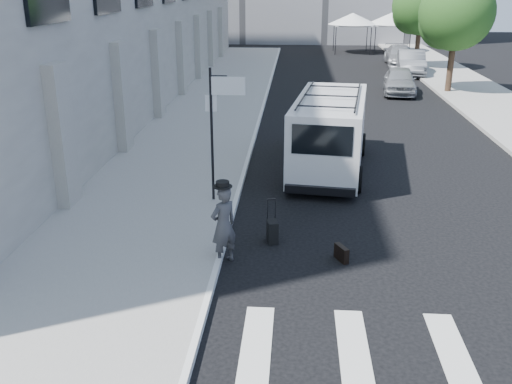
# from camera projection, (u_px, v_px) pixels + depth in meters

# --- Properties ---
(ground) EXTENTS (120.00, 120.00, 0.00)m
(ground) POSITION_uv_depth(u_px,v_px,m) (313.00, 262.00, 12.24)
(ground) COLOR black
(ground) RESTS_ON ground
(sidewalk_left) EXTENTS (4.50, 48.00, 0.15)m
(sidewalk_left) POSITION_uv_depth(u_px,v_px,m) (217.00, 104.00, 27.46)
(sidewalk_left) COLOR gray
(sidewalk_left) RESTS_ON ground
(sidewalk_right) EXTENTS (4.00, 56.00, 0.15)m
(sidewalk_right) POSITION_uv_depth(u_px,v_px,m) (474.00, 93.00, 30.31)
(sidewalk_right) COLOR gray
(sidewalk_right) RESTS_ON ground
(sign_pole) EXTENTS (1.03, 0.07, 3.50)m
(sign_pole) POSITION_uv_depth(u_px,v_px,m) (220.00, 107.00, 14.47)
(sign_pole) COLOR black
(sign_pole) RESTS_ON sidewalk_left
(tree_near) EXTENTS (3.80, 3.83, 6.03)m
(tree_near) POSITION_uv_depth(u_px,v_px,m) (454.00, 16.00, 29.19)
(tree_near) COLOR black
(tree_near) RESTS_ON ground
(tree_far) EXTENTS (3.80, 3.83, 6.03)m
(tree_far) POSITION_uv_depth(u_px,v_px,m) (419.00, 8.00, 37.61)
(tree_far) COLOR black
(tree_far) RESTS_ON ground
(tent_left) EXTENTS (4.00, 4.00, 3.20)m
(tent_left) POSITION_uv_depth(u_px,v_px,m) (353.00, 19.00, 46.55)
(tent_left) COLOR black
(tent_left) RESTS_ON ground
(tent_right) EXTENTS (4.00, 4.00, 3.20)m
(tent_right) POSITION_uv_depth(u_px,v_px,m) (391.00, 19.00, 46.81)
(tent_right) COLOR black
(tent_right) RESTS_ON ground
(businessman) EXTENTS (0.74, 0.73, 1.72)m
(businessman) POSITION_uv_depth(u_px,v_px,m) (223.00, 225.00, 11.94)
(businessman) COLOR #3E3E41
(businessman) RESTS_ON ground
(briefcase) EXTENTS (0.30, 0.45, 0.34)m
(briefcase) POSITION_uv_depth(u_px,v_px,m) (341.00, 253.00, 12.25)
(briefcase) COLOR black
(briefcase) RESTS_ON ground
(suitcase) EXTENTS (0.30, 0.40, 1.01)m
(suitcase) POSITION_uv_depth(u_px,v_px,m) (272.00, 231.00, 13.09)
(suitcase) COLOR black
(suitcase) RESTS_ON ground
(cargo_van) EXTENTS (2.77, 6.37, 2.32)m
(cargo_van) POSITION_uv_depth(u_px,v_px,m) (330.00, 132.00, 17.92)
(cargo_van) COLOR silver
(cargo_van) RESTS_ON ground
(parked_car_a) EXTENTS (2.10, 4.23, 1.38)m
(parked_car_a) POSITION_uv_depth(u_px,v_px,m) (400.00, 81.00, 30.20)
(parked_car_a) COLOR gray
(parked_car_a) RESTS_ON ground
(parked_car_b) EXTENTS (2.10, 4.79, 1.53)m
(parked_car_b) POSITION_uv_depth(u_px,v_px,m) (411.00, 62.00, 36.32)
(parked_car_b) COLOR slate
(parked_car_b) RESTS_ON ground
(parked_car_c) EXTENTS (2.07, 4.76, 1.36)m
(parked_car_c) POSITION_uv_depth(u_px,v_px,m) (400.00, 56.00, 40.35)
(parked_car_c) COLOR gray
(parked_car_c) RESTS_ON ground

